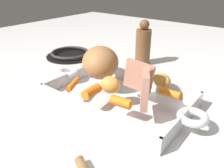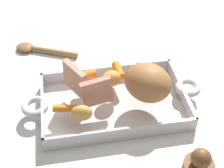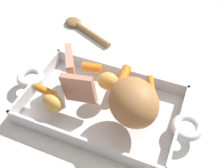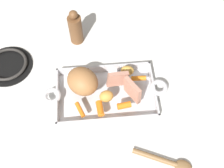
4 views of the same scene
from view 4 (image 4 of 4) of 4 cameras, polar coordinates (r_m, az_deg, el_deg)
The scene contains 14 objects.
ground_plane at distance 1.03m, azimuth -1.26°, elevation -2.53°, with size 2.27×2.27×0.00m, color silver.
roasting_dish at distance 1.02m, azimuth -1.27°, elevation -2.19°, with size 0.45×0.23×0.04m.
pork_roast at distance 0.97m, azimuth -6.08°, elevation 0.57°, with size 0.12×0.10×0.09m, color #AB7141.
roast_slice_thin at distance 0.97m, azimuth 1.12°, elevation 1.01°, with size 0.01×0.07×0.07m, color tan.
roast_slice_outer at distance 0.95m, azimuth 4.23°, elevation -1.28°, with size 0.02×0.08×0.08m, color tan.
baby_carrot_northwest at distance 1.01m, azimuth 5.49°, elevation 1.19°, with size 0.02×0.02×0.05m, color orange.
baby_carrot_long at distance 0.95m, azimuth -2.49°, elevation -5.04°, with size 0.02×0.02×0.05m, color orange.
baby_carrot_short at distance 0.95m, azimuth -6.60°, elevation -5.25°, with size 0.01×0.01×0.06m, color orange.
baby_carrot_center_left at distance 0.95m, azimuth 2.50°, elevation -4.43°, with size 0.02×0.02×0.05m, color orange.
potato_golden_large at distance 1.02m, azimuth 3.19°, elevation 2.81°, with size 0.05×0.03×0.04m, color gold.
potato_corner at distance 0.96m, azimuth -1.27°, elevation -2.54°, with size 0.04×0.05×0.04m, color gold.
stove_burner_rear at distance 1.17m, azimuth -20.68°, elevation 3.71°, with size 0.19×0.19×0.02m.
serving_spoon at distance 0.95m, azimuth 11.71°, elevation -15.52°, with size 0.19×0.11×0.02m.
pepper_mill at distance 1.14m, azimuth -7.53°, elevation 11.33°, with size 0.05×0.05×0.16m.
Camera 4 is at (0.02, 0.49, 0.90)m, focal length 44.42 mm.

